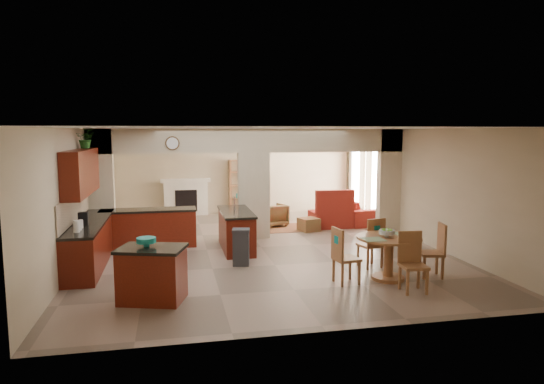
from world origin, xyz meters
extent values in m
plane|color=#876F5E|center=(0.00, 0.00, 0.00)|extent=(10.00, 10.00, 0.00)
plane|color=white|center=(0.00, 0.00, 2.80)|extent=(10.00, 10.00, 0.00)
plane|color=beige|center=(0.00, 5.00, 1.40)|extent=(8.00, 0.00, 8.00)
plane|color=beige|center=(0.00, -5.00, 1.40)|extent=(8.00, 0.00, 8.00)
plane|color=beige|center=(-4.00, 0.00, 1.40)|extent=(0.00, 10.00, 10.00)
plane|color=beige|center=(4.00, 0.00, 1.40)|extent=(0.00, 10.00, 10.00)
cube|color=beige|center=(-3.70, 1.00, 1.40)|extent=(0.60, 0.25, 2.80)
cube|color=beige|center=(0.00, 1.00, 1.10)|extent=(0.80, 0.25, 2.20)
cube|color=beige|center=(3.70, 1.00, 1.40)|extent=(0.60, 0.25, 2.80)
cube|color=beige|center=(0.00, 1.00, 2.50)|extent=(8.00, 0.25, 0.60)
cube|color=#471408|center=(-3.70, -0.80, 0.43)|extent=(0.60, 3.20, 0.86)
cube|color=black|center=(-3.70, -0.80, 0.89)|extent=(0.62, 3.22, 0.05)
cube|color=tan|center=(-3.98, -0.80, 1.20)|extent=(0.02, 3.20, 0.55)
cube|color=#471408|center=(-2.60, 0.57, 0.43)|extent=(2.20, 0.60, 0.86)
cube|color=black|center=(-2.60, 0.57, 0.89)|extent=(2.22, 0.62, 0.05)
cube|color=#471408|center=(-3.82, -0.80, 1.92)|extent=(0.35, 2.40, 0.90)
cube|color=#471408|center=(-0.60, -0.10, 0.43)|extent=(0.65, 1.80, 0.86)
cube|color=black|center=(-0.60, -0.10, 0.89)|extent=(0.70, 1.85, 0.05)
cube|color=silver|center=(-0.60, -0.95, 0.42)|extent=(0.58, 0.04, 0.70)
cylinder|color=#52371B|center=(-2.00, 0.85, 2.45)|extent=(0.34, 0.03, 0.34)
cube|color=brown|center=(1.20, 2.10, 0.01)|extent=(1.60, 1.30, 0.01)
cube|color=white|center=(-1.60, 4.84, 0.55)|extent=(1.40, 0.28, 1.10)
cube|color=black|center=(-1.60, 4.70, 0.50)|extent=(0.70, 0.04, 0.70)
cube|color=white|center=(-1.60, 4.82, 1.15)|extent=(1.60, 0.35, 0.10)
cube|color=#9F5C36|center=(0.35, 4.82, 0.90)|extent=(1.00, 0.32, 1.80)
cube|color=white|center=(3.97, 2.30, 1.20)|extent=(0.02, 0.90, 1.90)
cube|color=white|center=(3.97, 4.00, 1.20)|extent=(0.02, 0.90, 1.90)
cube|color=white|center=(3.97, 3.15, 1.05)|extent=(0.02, 0.70, 2.10)
cube|color=#3C1818|center=(3.93, 1.70, 1.20)|extent=(0.10, 0.28, 2.30)
cube|color=#3C1818|center=(3.93, 2.90, 1.20)|extent=(0.10, 0.28, 2.30)
cube|color=#3C1818|center=(3.93, 3.40, 1.20)|extent=(0.10, 0.28, 2.30)
cube|color=#3C1818|center=(3.93, 4.60, 1.20)|extent=(0.10, 0.28, 2.30)
cylinder|color=white|center=(1.50, 3.00, 2.56)|extent=(1.00, 1.00, 0.10)
cube|color=#471408|center=(-2.38, -3.27, 0.42)|extent=(1.14, 0.94, 0.84)
cube|color=black|center=(-2.38, -3.27, 0.87)|extent=(1.20, 1.01, 0.05)
cylinder|color=teal|center=(-2.46, -3.21, 0.97)|extent=(0.31, 0.31, 0.15)
cube|color=#2C2C2F|center=(-0.68, -1.45, 0.35)|extent=(0.38, 0.34, 0.70)
cylinder|color=#9F5C36|center=(1.86, -2.97, 0.79)|extent=(1.19, 1.19, 0.04)
cylinder|color=#9F5C36|center=(1.86, -2.97, 0.41)|extent=(0.17, 0.17, 0.77)
cylinder|color=#9F5C36|center=(1.86, -2.97, 0.03)|extent=(0.60, 0.60, 0.06)
cylinder|color=#6DBC28|center=(1.80, -3.00, 0.89)|extent=(0.29, 0.29, 0.15)
imported|color=maroon|center=(3.30, 2.81, 0.35)|extent=(2.52, 1.23, 0.71)
cube|color=maroon|center=(2.42, 2.06, 0.22)|extent=(1.11, 0.91, 0.44)
imported|color=maroon|center=(0.82, 2.48, 0.32)|extent=(0.86, 0.88, 0.64)
cube|color=maroon|center=(1.64, 1.60, 0.18)|extent=(0.61, 0.61, 0.36)
imported|color=#164F15|center=(-3.82, -0.05, 2.58)|extent=(0.40, 0.35, 0.43)
cube|color=#9F5C36|center=(1.86, -2.11, 0.45)|extent=(0.50, 0.50, 0.05)
cube|color=#9F5C36|center=(1.99, -1.91, 0.22)|extent=(0.04, 0.04, 0.44)
cube|color=#9F5C36|center=(1.66, -1.98, 0.22)|extent=(0.04, 0.04, 0.44)
cube|color=#9F5C36|center=(2.07, -2.24, 0.22)|extent=(0.04, 0.04, 0.44)
cube|color=#9F5C36|center=(1.73, -2.31, 0.22)|extent=(0.04, 0.04, 0.44)
cube|color=#9F5C36|center=(1.90, -2.30, 0.75)|extent=(0.42, 0.13, 0.55)
cube|color=teal|center=(1.91, -2.32, 0.82)|extent=(0.14, 0.04, 0.14)
cube|color=#9F5C36|center=(2.72, -2.98, 0.45)|extent=(0.50, 0.50, 0.05)
cube|color=#9F5C36|center=(2.59, -2.77, 0.22)|extent=(0.04, 0.04, 0.44)
cube|color=#9F5C36|center=(2.51, -3.11, 0.22)|extent=(0.04, 0.04, 0.44)
cube|color=#9F5C36|center=(2.92, -2.85, 0.22)|extent=(0.04, 0.04, 0.44)
cube|color=#9F5C36|center=(2.85, -3.18, 0.22)|extent=(0.04, 0.04, 0.44)
cube|color=#9F5C36|center=(2.90, -3.02, 0.75)|extent=(0.13, 0.42, 0.55)
cube|color=teal|center=(2.93, -3.02, 0.82)|extent=(0.04, 0.14, 0.14)
cube|color=#9F5C36|center=(1.97, -3.71, 0.45)|extent=(0.45, 0.45, 0.05)
cube|color=#9F5C36|center=(1.79, -3.87, 0.22)|extent=(0.04, 0.04, 0.44)
cube|color=#9F5C36|center=(2.13, -3.90, 0.22)|extent=(0.04, 0.04, 0.44)
cube|color=#9F5C36|center=(1.81, -3.53, 0.22)|extent=(0.04, 0.04, 0.44)
cube|color=#9F5C36|center=(2.15, -3.56, 0.22)|extent=(0.04, 0.04, 0.44)
cube|color=#9F5C36|center=(1.98, -3.52, 0.75)|extent=(0.42, 0.07, 0.55)
cube|color=teal|center=(1.99, -3.50, 0.82)|extent=(0.14, 0.02, 0.14)
cube|color=#9F5C36|center=(1.02, -3.02, 0.45)|extent=(0.48, 0.48, 0.05)
cube|color=#9F5C36|center=(1.21, -3.17, 0.22)|extent=(0.04, 0.04, 0.44)
cube|color=#9F5C36|center=(1.16, -2.83, 0.22)|extent=(0.04, 0.04, 0.44)
cube|color=#9F5C36|center=(0.88, -3.22, 0.22)|extent=(0.04, 0.04, 0.44)
cube|color=#9F5C36|center=(0.83, -2.88, 0.22)|extent=(0.04, 0.04, 0.44)
cube|color=#9F5C36|center=(0.83, -3.05, 0.75)|extent=(0.10, 0.42, 0.55)
cube|color=teal|center=(0.81, -3.05, 0.82)|extent=(0.03, 0.14, 0.14)
camera|label=1|loc=(-2.03, -11.08, 2.74)|focal=32.00mm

